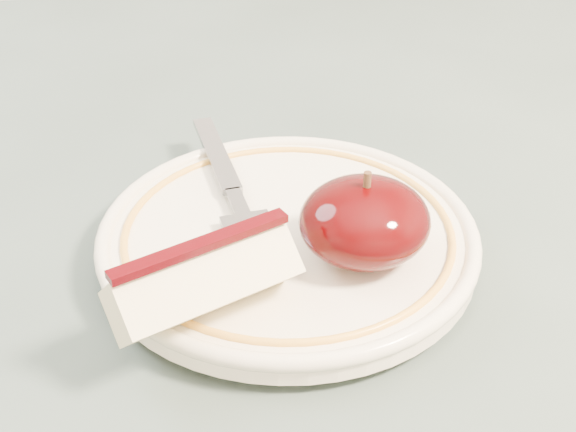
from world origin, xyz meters
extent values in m
cylinder|color=brown|center=(0.40, 0.40, 0.35)|extent=(0.05, 0.05, 0.71)
cube|color=#465650|center=(0.00, 0.00, 0.73)|extent=(0.90, 0.90, 0.04)
cylinder|color=#EEE2C8|center=(0.05, -0.02, 0.75)|extent=(0.11, 0.11, 0.01)
cylinder|color=#EEE2C8|center=(0.05, -0.02, 0.76)|extent=(0.21, 0.21, 0.01)
torus|color=#EEE2C8|center=(0.05, -0.02, 0.77)|extent=(0.21, 0.21, 0.01)
torus|color=gold|center=(0.05, -0.02, 0.77)|extent=(0.18, 0.18, 0.00)
ellipsoid|color=black|center=(0.08, -0.05, 0.79)|extent=(0.07, 0.06, 0.04)
cylinder|color=#472D19|center=(0.08, -0.05, 0.81)|extent=(0.00, 0.00, 0.01)
cube|color=beige|center=(-0.01, -0.08, 0.79)|extent=(0.10, 0.07, 0.04)
cube|color=#340105|center=(-0.01, -0.08, 0.81)|extent=(0.09, 0.04, 0.00)
cube|color=gray|center=(0.02, 0.06, 0.77)|extent=(0.02, 0.09, 0.00)
cube|color=gray|center=(0.02, 0.01, 0.77)|extent=(0.01, 0.03, 0.00)
cube|color=gray|center=(0.03, -0.02, 0.77)|extent=(0.03, 0.02, 0.00)
cube|color=gray|center=(0.04, -0.04, 0.77)|extent=(0.01, 0.04, 0.00)
cube|color=gray|center=(0.03, -0.04, 0.77)|extent=(0.01, 0.04, 0.00)
cube|color=gray|center=(0.02, -0.05, 0.77)|extent=(0.01, 0.04, 0.00)
cube|color=gray|center=(0.02, -0.05, 0.77)|extent=(0.01, 0.04, 0.00)
camera|label=1|loc=(-0.03, -0.37, 1.02)|focal=50.00mm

